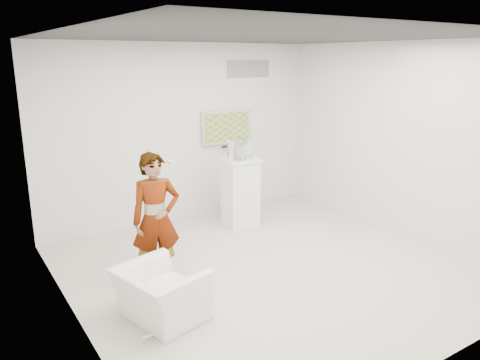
{
  "coord_description": "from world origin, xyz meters",
  "views": [
    {
      "loc": [
        -3.5,
        -4.66,
        2.76
      ],
      "look_at": [
        -0.07,
        0.6,
        1.11
      ],
      "focal_mm": 35.0,
      "sensor_mm": 36.0,
      "label": 1
    }
  ],
  "objects_px": {
    "tv": "(226,127)",
    "person": "(156,219)",
    "floor_uplight": "(228,204)",
    "pedestal": "(240,192)",
    "armchair": "(161,294)"
  },
  "relations": [
    {
      "from": "tv",
      "to": "person",
      "type": "xyz_separation_m",
      "value": [
        -2.25,
        -2.0,
        -0.72
      ]
    },
    {
      "from": "person",
      "to": "floor_uplight",
      "type": "distance_m",
      "value": 3.0
    },
    {
      "from": "pedestal",
      "to": "floor_uplight",
      "type": "distance_m",
      "value": 0.88
    },
    {
      "from": "person",
      "to": "pedestal",
      "type": "relative_size",
      "value": 1.46
    },
    {
      "from": "floor_uplight",
      "to": "pedestal",
      "type": "bearing_deg",
      "value": -106.34
    },
    {
      "from": "person",
      "to": "tv",
      "type": "bearing_deg",
      "value": 50.22
    },
    {
      "from": "pedestal",
      "to": "tv",
      "type": "bearing_deg",
      "value": 73.58
    },
    {
      "from": "armchair",
      "to": "pedestal",
      "type": "relative_size",
      "value": 0.78
    },
    {
      "from": "tv",
      "to": "armchair",
      "type": "relative_size",
      "value": 1.12
    },
    {
      "from": "armchair",
      "to": "floor_uplight",
      "type": "height_order",
      "value": "armchair"
    },
    {
      "from": "person",
      "to": "pedestal",
      "type": "bearing_deg",
      "value": 38.83
    },
    {
      "from": "person",
      "to": "armchair",
      "type": "bearing_deg",
      "value": -102.63
    },
    {
      "from": "person",
      "to": "floor_uplight",
      "type": "height_order",
      "value": "person"
    },
    {
      "from": "pedestal",
      "to": "person",
      "type": "bearing_deg",
      "value": -149.72
    },
    {
      "from": "person",
      "to": "floor_uplight",
      "type": "bearing_deg",
      "value": 49.12
    }
  ]
}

